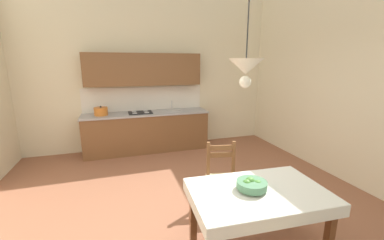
{
  "coord_description": "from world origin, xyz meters",
  "views": [
    {
      "loc": [
        -0.83,
        -2.78,
        1.98
      ],
      "look_at": [
        0.23,
        0.56,
        1.16
      ],
      "focal_mm": 22.64,
      "sensor_mm": 36.0,
      "label": 1
    }
  ],
  "objects_px": {
    "dining_chair_kitchen_side": "(223,179)",
    "pendant_lamp": "(246,68)",
    "dining_table": "(258,202)",
    "fruit_bowl": "(251,185)",
    "kitchen_cabinetry": "(146,114)"
  },
  "relations": [
    {
      "from": "dining_chair_kitchen_side",
      "to": "pendant_lamp",
      "type": "relative_size",
      "value": 1.16
    },
    {
      "from": "dining_table",
      "to": "fruit_bowl",
      "type": "height_order",
      "value": "fruit_bowl"
    },
    {
      "from": "dining_chair_kitchen_side",
      "to": "kitchen_cabinetry",
      "type": "bearing_deg",
      "value": 104.22
    },
    {
      "from": "fruit_bowl",
      "to": "dining_chair_kitchen_side",
      "type": "bearing_deg",
      "value": 83.75
    },
    {
      "from": "dining_chair_kitchen_side",
      "to": "fruit_bowl",
      "type": "xyz_separation_m",
      "value": [
        -0.09,
        -0.86,
        0.37
      ]
    },
    {
      "from": "dining_chair_kitchen_side",
      "to": "fruit_bowl",
      "type": "distance_m",
      "value": 0.94
    },
    {
      "from": "kitchen_cabinetry",
      "to": "fruit_bowl",
      "type": "distance_m",
      "value": 3.61
    },
    {
      "from": "dining_table",
      "to": "fruit_bowl",
      "type": "xyz_separation_m",
      "value": [
        -0.07,
        0.02,
        0.2
      ]
    },
    {
      "from": "dining_chair_kitchen_side",
      "to": "pendant_lamp",
      "type": "height_order",
      "value": "pendant_lamp"
    },
    {
      "from": "dining_chair_kitchen_side",
      "to": "dining_table",
      "type": "bearing_deg",
      "value": -91.7
    },
    {
      "from": "dining_table",
      "to": "pendant_lamp",
      "type": "relative_size",
      "value": 1.74
    },
    {
      "from": "dining_table",
      "to": "pendant_lamp",
      "type": "bearing_deg",
      "value": 139.58
    },
    {
      "from": "fruit_bowl",
      "to": "pendant_lamp",
      "type": "xyz_separation_m",
      "value": [
        -0.07,
        0.1,
        1.13
      ]
    },
    {
      "from": "dining_table",
      "to": "pendant_lamp",
      "type": "height_order",
      "value": "pendant_lamp"
    },
    {
      "from": "kitchen_cabinetry",
      "to": "dining_table",
      "type": "xyz_separation_m",
      "value": [
        0.66,
        -3.59,
        -0.24
      ]
    }
  ]
}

